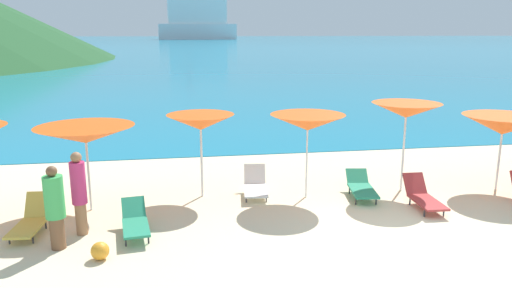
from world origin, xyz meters
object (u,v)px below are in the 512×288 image
lounge_chair_0 (361,187)px  lounge_chair_1 (423,196)px  umbrella_5 (406,111)px  cruise_ship (197,21)px  umbrella_2 (85,135)px  umbrella_3 (201,122)px  umbrella_4 (308,123)px  beach_ball (100,251)px  umbrella_6 (503,125)px  beachgoer_0 (55,206)px  lounge_chair_2 (135,221)px  beachgoer_1 (79,191)px  lounge_chair_7 (255,185)px  lounge_chair_4 (31,220)px

lounge_chair_0 → lounge_chair_1: lounge_chair_1 is taller
umbrella_5 → cruise_ship: cruise_ship is taller
umbrella_2 → umbrella_3: umbrella_3 is taller
umbrella_4 → umbrella_3: bearing=169.5°
umbrella_5 → beach_ball: umbrella_5 is taller
umbrella_6 → lounge_chair_0: (-3.85, 0.01, -1.51)m
umbrella_4 → lounge_chair_1: bearing=-25.0°
lounge_chair_1 → beachgoer_0: 8.33m
beach_ball → cruise_ship: bearing=87.0°
umbrella_4 → lounge_chair_2: size_ratio=1.42×
beachgoer_1 → umbrella_5: bearing=-166.8°
umbrella_4 → cruise_ship: size_ratio=0.05×
lounge_chair_2 → beach_ball: (-0.57, -1.09, -0.12)m
umbrella_4 → umbrella_5: (2.68, 0.11, 0.22)m
umbrella_3 → umbrella_6: umbrella_3 is taller
lounge_chair_7 → cruise_ship: (10.14, 257.53, 9.49)m
umbrella_2 → lounge_chair_0: bearing=-1.3°
umbrella_2 → umbrella_5: size_ratio=0.98×
umbrella_6 → umbrella_3: bearing=174.7°
umbrella_3 → lounge_chair_4: umbrella_3 is taller
umbrella_5 → beachgoer_0: (-8.32, -2.31, -1.30)m
umbrella_2 → umbrella_5: umbrella_5 is taller
umbrella_4 → lounge_chair_1: (2.61, -1.22, -1.68)m
lounge_chair_0 → umbrella_4: bearing=179.4°
umbrella_4 → lounge_chair_2: 4.83m
umbrella_3 → lounge_chair_4: 4.46m
umbrella_3 → lounge_chair_7: 2.17m
umbrella_3 → umbrella_5: 5.35m
lounge_chair_4 → umbrella_6: bearing=10.0°
umbrella_2 → lounge_chair_1: (7.96, -1.13, -1.56)m
umbrella_6 → beach_ball: size_ratio=6.11×
umbrella_6 → cruise_ship: size_ratio=0.05×
umbrella_4 → lounge_chair_2: umbrella_4 is taller
lounge_chair_7 → beachgoer_0: bearing=-143.2°
lounge_chair_0 → lounge_chair_2: bearing=-156.0°
lounge_chair_1 → lounge_chair_4: bearing=-177.3°
beachgoer_1 → umbrella_3: bearing=-140.9°
umbrella_4 → beachgoer_0: (-5.64, -2.19, -1.08)m
lounge_chair_0 → lounge_chair_1: bearing=-30.3°
umbrella_6 → beachgoer_0: size_ratio=1.24×
cruise_ship → lounge_chair_0: bearing=-94.9°
umbrella_5 → lounge_chair_0: umbrella_5 is taller
umbrella_2 → cruise_ship: size_ratio=0.06×
umbrella_5 → cruise_ship: size_ratio=0.06×
cruise_ship → umbrella_4: bearing=-95.3°
lounge_chair_7 → umbrella_2: bearing=-167.4°
lounge_chair_1 → lounge_chair_2: 6.82m
beach_ball → beachgoer_0: bearing=144.4°
umbrella_3 → beach_ball: size_ratio=6.29×
umbrella_4 → umbrella_2: bearing=-179.1°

